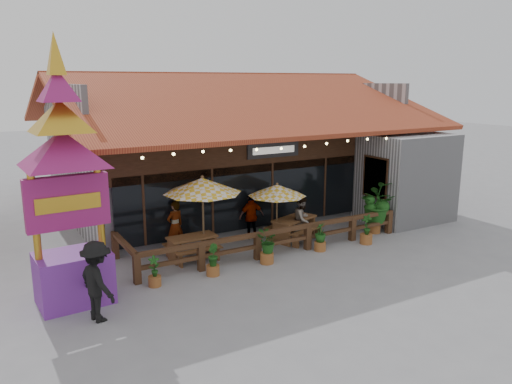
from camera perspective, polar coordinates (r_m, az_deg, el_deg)
ground at (r=18.16m, az=6.26°, el=-5.82°), size 100.00×100.00×0.00m
restaurant_building at (r=23.28m, az=-2.71°, el=3.92°), size 15.50×14.73×6.09m
patio_railing at (r=16.58m, az=0.52°, el=-5.32°), size 10.00×2.60×0.92m
umbrella_left at (r=16.26m, az=-6.15°, el=0.70°), size 3.19×3.19×2.73m
umbrella_right at (r=17.61m, az=2.42°, el=0.17°), size 2.46×2.46×2.21m
picnic_table_left at (r=16.53m, az=-7.31°, el=-5.86°), size 1.61×1.39×0.76m
picnic_table_right at (r=18.33m, az=4.39°, el=-3.77°), size 2.12×1.98×0.83m
thai_sign_tower at (r=13.25m, az=-21.14°, el=3.86°), size 2.88×2.88×7.38m
tropical_plant at (r=19.52m, az=13.44°, el=-1.39°), size 1.63×1.74×1.94m
diner_a at (r=17.31m, az=-9.22°, el=-3.82°), size 0.72×0.57×1.74m
diner_b at (r=18.07m, az=5.31°, el=-3.12°), size 1.02×0.96×1.67m
diner_c at (r=18.35m, az=-0.53°, el=-2.78°), size 1.01×0.44×1.70m
pedestrian at (r=12.76m, az=-17.69°, el=-9.71°), size 1.06×1.45×2.01m
planter_a at (r=14.60m, az=-11.53°, el=-9.11°), size 0.37×0.37×0.90m
planter_b at (r=15.10m, az=-4.97°, el=-7.91°), size 0.40×0.40×0.97m
planter_c at (r=15.94m, az=1.25°, el=-6.10°), size 0.85×0.82×1.08m
planter_d at (r=17.27m, az=7.35°, el=-5.16°), size 0.52×0.52×0.99m
planter_e at (r=18.28m, az=12.51°, el=-4.43°), size 0.44×0.44×1.08m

